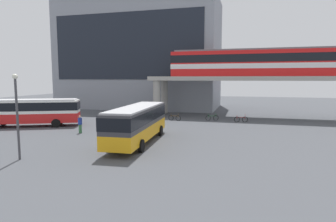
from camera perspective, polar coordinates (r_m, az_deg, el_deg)
ground_plane at (r=35.74m, az=-2.63°, el=-2.62°), size 120.00×120.00×0.00m
station_building at (r=57.88m, az=-5.38°, el=10.96°), size 30.08×14.98×20.40m
elevated_platform at (r=42.84m, az=17.27°, el=5.41°), size 31.00×5.70×5.95m
train at (r=42.90m, az=17.42°, el=9.22°), size 24.73×2.96×3.84m
bus_main at (r=25.26m, az=-6.06°, el=-1.87°), size 3.28×11.18×3.22m
bus_secondary at (r=37.44m, az=-25.69°, el=0.23°), size 11.10×6.90×3.22m
bicycle_brown at (r=38.80m, az=1.32°, el=-1.36°), size 1.78×0.34×1.04m
bicycle_green at (r=39.24m, az=8.75°, el=-1.35°), size 1.70×0.69×1.04m
bicycle_red at (r=38.60m, az=14.30°, el=-1.60°), size 1.76×0.47×1.04m
pedestrian_walking_across at (r=35.41m, az=-5.40°, el=-1.41°), size 0.45×0.34×1.71m
pedestrian_near_building at (r=37.27m, az=-2.12°, el=-0.99°), size 0.32×0.42×1.72m
pedestrian_at_kerb at (r=31.11m, az=-17.07°, el=-2.63°), size 0.32×0.42×1.84m
lamp_post at (r=22.24m, az=-27.84°, el=0.30°), size 0.36×0.36×5.96m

